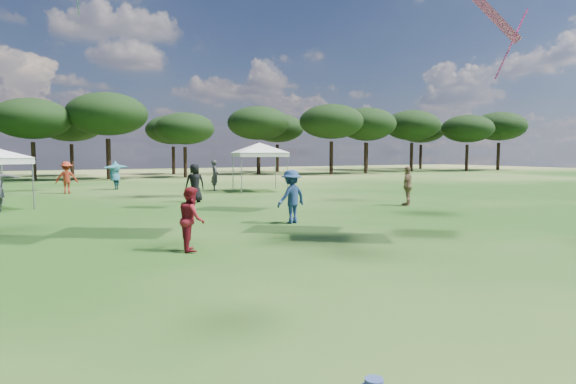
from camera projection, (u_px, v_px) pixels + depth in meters
name	position (u px, v px, depth m)	size (l,w,h in m)	color
tree_line	(93.00, 119.00, 44.40)	(108.78, 17.63, 7.77)	black
tent_right	(259.00, 145.00, 29.08)	(5.86, 5.86, 3.24)	gray
festival_crowd	(55.00, 187.00, 20.61)	(29.51, 22.27, 1.89)	navy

